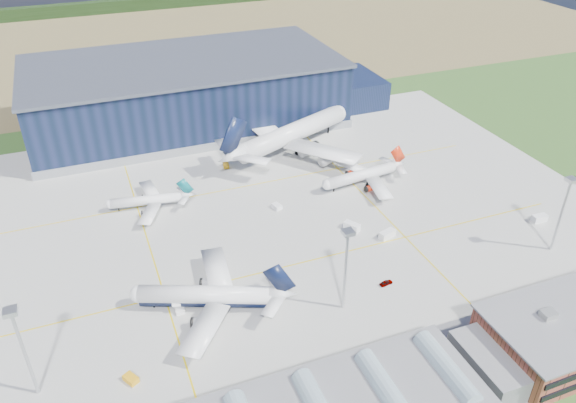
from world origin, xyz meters
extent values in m
plane|color=#29551F|center=(0.00, 0.00, 0.00)|extent=(600.00, 600.00, 0.00)
cube|color=#A2A29D|center=(0.00, 10.00, 0.03)|extent=(220.00, 160.00, 0.06)
cube|color=yellow|center=(0.00, -10.00, 0.07)|extent=(180.00, 0.40, 0.02)
cube|color=yellow|center=(0.00, 35.00, 0.07)|extent=(180.00, 0.40, 0.02)
cube|color=yellow|center=(-30.00, 10.00, 0.07)|extent=(0.40, 120.00, 0.02)
cube|color=yellow|center=(40.00, 10.00, 0.07)|extent=(0.40, 120.00, 0.02)
cube|color=olive|center=(0.00, 220.00, 0.00)|extent=(600.00, 220.00, 0.01)
cube|color=black|center=(0.00, 300.00, 4.00)|extent=(600.00, 8.00, 8.00)
cube|color=black|center=(0.00, 95.00, 12.50)|extent=(120.00, 60.00, 25.00)
cube|color=gray|center=(0.00, 95.00, 1.60)|extent=(121.00, 61.00, 3.20)
cube|color=#4A4F5D|center=(0.00, 95.00, 25.50)|extent=(122.00, 62.00, 1.20)
cube|color=black|center=(72.00, 90.00, 6.00)|extent=(24.00, 30.00, 12.00)
cube|color=black|center=(55.00, -48.80, 3.00)|extent=(44.00, 0.40, 1.40)
cube|color=black|center=(55.00, -48.80, 6.50)|extent=(44.00, 0.40, 1.40)
cube|color=#ACADA8|center=(45.00, -58.00, 10.10)|extent=(3.20, 2.60, 1.60)
cube|color=slate|center=(30.00, -60.00, 3.00)|extent=(10.00, 18.00, 6.00)
cylinder|color=#9CB6C1|center=(4.00, -60.00, 6.40)|extent=(4.40, 18.00, 4.40)
cylinder|color=#9CB6C1|center=(18.00, -60.00, 6.40)|extent=(4.40, 18.00, 4.40)
cylinder|color=#B6B9BE|center=(-60.00, -30.00, 11.00)|extent=(0.70, 0.70, 22.00)
cube|color=#B6B9BE|center=(-60.00, -30.00, 22.50)|extent=(2.60, 2.60, 1.00)
cylinder|color=#B6B9BE|center=(10.00, -30.00, 11.00)|extent=(0.70, 0.70, 22.00)
cube|color=#B6B9BE|center=(10.00, -30.00, 22.50)|extent=(2.60, 2.60, 1.00)
cylinder|color=#B6B9BE|center=(75.00, -30.00, 11.00)|extent=(0.70, 0.70, 22.00)
cube|color=#B6B9BE|center=(75.00, -30.00, 22.50)|extent=(2.60, 2.60, 1.00)
cube|color=#ECA314|center=(-41.71, -34.02, 0.68)|extent=(3.38, 3.85, 1.37)
cube|color=#ECA314|center=(-2.04, -18.11, 0.69)|extent=(2.34, 3.32, 1.38)
cube|color=white|center=(34.98, -8.09, 1.10)|extent=(5.46, 3.55, 2.20)
cube|color=white|center=(10.74, 18.37, 0.70)|extent=(2.95, 3.69, 1.40)
cube|color=white|center=(27.29, -0.73, 1.12)|extent=(4.38, 5.33, 2.23)
cube|color=#ECA314|center=(3.49, 50.39, 0.70)|extent=(2.42, 3.43, 1.39)
cube|color=white|center=(82.10, -17.59, 1.10)|extent=(4.69, 2.42, 2.20)
cube|color=white|center=(-27.59, -14.62, 1.68)|extent=(3.36, 5.60, 3.35)
imported|color=#99999E|center=(24.19, -26.35, 0.62)|extent=(3.82, 2.03, 1.24)
imported|color=#99999E|center=(49.16, -48.00, 0.55)|extent=(3.51, 2.00, 1.10)
camera|label=1|loc=(-40.37, -121.10, 94.83)|focal=35.00mm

